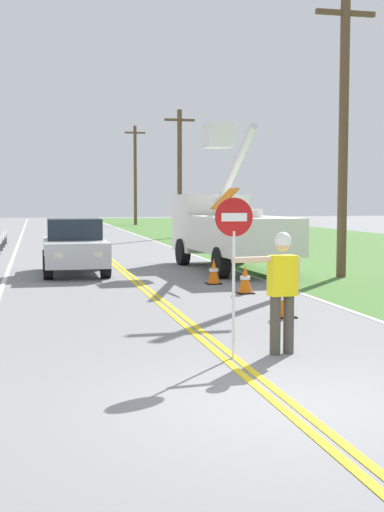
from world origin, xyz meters
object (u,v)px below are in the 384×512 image
Objects in this scene: utility_pole_far at (135,174)px; traffic_cone_tail at (214,272)px; flagger_worker at (282,285)px; stop_sign_paddle at (234,241)px; utility_pole_mid at (180,171)px; traffic_cone_lead at (285,300)px; oncoming_sedan_nearest at (75,247)px; utility_pole_near at (344,130)px; utility_bucket_truck at (227,227)px; traffic_cone_mid at (245,280)px.

traffic_cone_tail is at bearing -95.20° from utility_pole_far.
flagger_worker is 0.78× the size of stop_sign_paddle.
utility_pole_mid reaches higher than traffic_cone_lead.
oncoming_sedan_nearest is at bearing 97.66° from stop_sign_paddle.
utility_bucket_truck is at bearing 130.36° from utility_pole_near.
utility_pole_mid is at bearing 69.30° from oncoming_sedan_nearest.
utility_pole_far reaches higher than utility_pole_mid.
traffic_cone_mid is at bearing 71.67° from stop_sign_paddle.
utility_pole_far reaches higher than utility_bucket_truck.
utility_pole_near is 0.95× the size of utility_pole_far.
oncoming_sedan_nearest is 5.88× the size of traffic_cone_lead.
utility_pole_far is (5.83, 51.65, 2.79)m from stop_sign_paddle.
oncoming_sedan_nearest reaches higher than traffic_cone_mid.
oncoming_sedan_nearest is (-1.62, 12.06, -0.88)m from stop_sign_paddle.
utility_pole_mid is at bearing 81.16° from flagger_worker.
utility_bucket_truck is 0.80× the size of utility_pole_far.
utility_bucket_truck reaches higher than flagger_worker.
traffic_cone_mid is at bearing 77.65° from flagger_worker.
utility_bucket_truck is 18.93m from utility_pole_mid.
stop_sign_paddle is 0.57× the size of oncoming_sedan_nearest.
traffic_cone_mid is at bearing -101.05° from utility_bucket_truck.
oncoming_sedan_nearest is at bearing -174.50° from utility_bucket_truck.
traffic_cone_lead is at bearing 68.96° from flagger_worker.
oncoming_sedan_nearest is 8.77m from utility_pole_near.
utility_bucket_truck is 39.32m from utility_pole_far.
flagger_worker is 0.22× the size of utility_pole_near.
oncoming_sedan_nearest is 20.66m from utility_pole_mid.
stop_sign_paddle is 12.98m from utility_bucket_truck.
utility_pole_near is at bearing 10.73° from traffic_cone_tail.
traffic_cone_mid and traffic_cone_tail have the same top height.
utility_bucket_truck is at bearing 78.27° from flagger_worker.
utility_bucket_truck is 9.54m from traffic_cone_lead.
utility_pole_far reaches higher than oncoming_sedan_nearest.
utility_pole_mid reaches higher than flagger_worker.
traffic_cone_mid is (3.82, -5.42, -0.50)m from oncoming_sedan_nearest.
utility_pole_near reaches higher than flagger_worker.
utility_pole_mid reaches higher than utility_bucket_truck.
traffic_cone_mid is (-3.63, -45.01, -4.17)m from utility_pole_far.
utility_bucket_truck is at bearing 69.79° from traffic_cone_tail.
utility_pole_mid is 28.48m from traffic_cone_lead.
stop_sign_paddle is 3.33× the size of traffic_cone_mid.
stop_sign_paddle is 0.27× the size of utility_pole_far.
utility_pole_far reaches higher than utility_pole_near.
stop_sign_paddle is 52.06m from utility_pole_far.
utility_bucket_truck is 0.92× the size of utility_pole_mid.
flagger_worker reaches higher than traffic_cone_tail.
utility_pole_near is 11.73× the size of traffic_cone_tail.
traffic_cone_tail is at bearing -99.28° from utility_pole_mid.
traffic_cone_mid is 2.03m from traffic_cone_tail.
oncoming_sedan_nearest is at bearing 160.92° from utility_pole_near.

